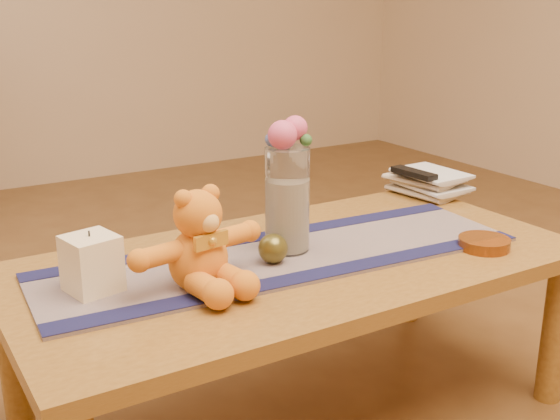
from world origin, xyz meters
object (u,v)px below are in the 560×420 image
pillar_candle (92,263)px  book_bottom (410,195)px  glass_vase (287,200)px  teddy_bear (198,239)px  amber_dish (484,243)px  bronze_ball (273,248)px  tv_remote (414,173)px

pillar_candle → book_bottom: bearing=10.6°
book_bottom → glass_vase: bearing=-168.3°
teddy_bear → amber_dish: bearing=-20.9°
book_bottom → amber_dish: (-0.14, -0.44, 0.00)m
book_bottom → teddy_bear: bearing=-169.1°
amber_dish → glass_vase: bearing=151.9°
glass_vase → book_bottom: glass_vase is taller
bronze_ball → teddy_bear: bearing=-172.5°
book_bottom → amber_dish: size_ratio=1.71×
bronze_ball → book_bottom: bronze_ball is taller
glass_vase → tv_remote: bearing=18.5°
amber_dish → teddy_bear: bearing=168.2°
glass_vase → book_bottom: 0.64m
teddy_bear → amber_dish: size_ratio=2.38×
bronze_ball → tv_remote: (0.66, 0.26, 0.04)m
pillar_candle → amber_dish: (0.93, -0.24, -0.06)m
teddy_bear → tv_remote: (0.87, 0.28, -0.03)m
glass_vase → book_bottom: (0.59, 0.21, -0.13)m
teddy_bear → tv_remote: size_ratio=1.94×
tv_remote → amber_dish: 0.46m
tv_remote → teddy_bear: bearing=-166.8°
glass_vase → bronze_ball: 0.13m
tv_remote → amber_dish: (-0.15, -0.43, -0.07)m
pillar_candle → amber_dish: bearing=-14.5°
tv_remote → book_bottom: bearing=90.0°
bronze_ball → book_bottom: size_ratio=0.32×
teddy_bear → amber_dish: 0.75m
teddy_bear → book_bottom: size_ratio=1.39×
pillar_candle → tv_remote: 1.10m
teddy_bear → glass_vase: 0.30m
teddy_bear → pillar_candle: size_ratio=2.52×
pillar_candle → glass_vase: glass_vase is taller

